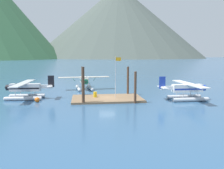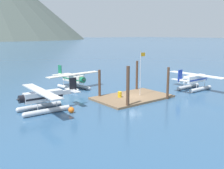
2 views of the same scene
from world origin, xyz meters
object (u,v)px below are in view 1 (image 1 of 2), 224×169
(flagpole, at_px, (116,72))
(seaplane_white_stbd_aft, at_px, (187,90))
(mooring_buoy, at_px, (37,100))
(seaplane_cream_bow_left, at_px, (84,82))
(fuel_drum, at_px, (95,94))
(seaplane_silver_port_fwd, at_px, (25,90))

(flagpole, distance_m, seaplane_white_stbd_aft, 11.72)
(flagpole, xyz_separation_m, mooring_buoy, (-12.32, -0.55, -4.03))
(flagpole, relative_size, seaplane_white_stbd_aft, 0.64)
(seaplane_white_stbd_aft, bearing_deg, mooring_buoy, 176.87)
(mooring_buoy, distance_m, seaplane_white_stbd_aft, 23.61)
(mooring_buoy, xyz_separation_m, seaplane_white_stbd_aft, (23.54, -1.29, 1.20))
(flagpole, bearing_deg, seaplane_cream_bow_left, 113.38)
(fuel_drum, distance_m, seaplane_white_stbd_aft, 14.86)
(seaplane_silver_port_fwd, bearing_deg, fuel_drum, -6.65)
(seaplane_cream_bow_left, bearing_deg, flagpole, -66.62)
(mooring_buoy, bearing_deg, seaplane_cream_bow_left, 59.34)
(flagpole, xyz_separation_m, seaplane_white_stbd_aft, (11.22, -1.84, -2.83))
(fuel_drum, xyz_separation_m, seaplane_cream_bow_left, (-1.71, 10.76, 0.84))
(seaplane_cream_bow_left, xyz_separation_m, seaplane_silver_port_fwd, (-9.63, -9.44, 0.00))
(flagpole, bearing_deg, seaplane_silver_port_fwd, 171.26)
(mooring_buoy, height_order, seaplane_white_stbd_aft, seaplane_white_stbd_aft)
(fuel_drum, height_order, seaplane_white_stbd_aft, seaplane_white_stbd_aft)
(seaplane_white_stbd_aft, distance_m, seaplane_silver_port_fwd, 26.23)
(fuel_drum, xyz_separation_m, seaplane_silver_port_fwd, (-11.33, 1.32, 0.84))
(seaplane_silver_port_fwd, bearing_deg, seaplane_white_stbd_aft, -8.99)
(mooring_buoy, bearing_deg, seaplane_white_stbd_aft, -3.13)
(seaplane_white_stbd_aft, bearing_deg, seaplane_silver_port_fwd, 171.01)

